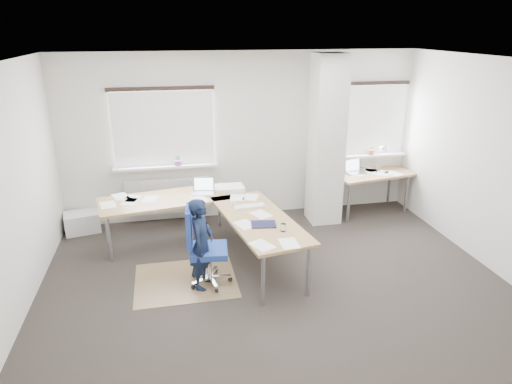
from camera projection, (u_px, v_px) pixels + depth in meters
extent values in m
plane|color=black|center=(276.00, 286.00, 5.89)|extent=(6.00, 6.00, 0.00)
cube|color=silver|center=(242.00, 137.00, 7.71)|extent=(6.00, 0.04, 2.80)
cube|color=silver|center=(367.00, 301.00, 3.10)|extent=(6.00, 0.04, 2.80)
cube|color=silver|center=(5.00, 202.00, 4.85)|extent=(0.04, 5.00, 2.80)
cube|color=silver|center=(501.00, 169.00, 5.96)|extent=(0.04, 5.00, 2.80)
cube|color=white|center=(280.00, 61.00, 4.93)|extent=(6.00, 5.00, 0.04)
cube|color=silver|center=(326.00, 141.00, 7.45)|extent=(0.50, 0.50, 2.78)
cube|color=white|center=(163.00, 129.00, 7.37)|extent=(1.60, 0.04, 1.20)
cube|color=white|center=(163.00, 129.00, 7.33)|extent=(1.60, 0.02, 1.20)
cube|color=white|center=(166.00, 166.00, 7.52)|extent=(1.70, 0.20, 0.04)
cube|color=white|center=(371.00, 120.00, 8.04)|extent=(1.20, 0.04, 1.20)
cube|color=white|center=(372.00, 120.00, 8.00)|extent=(1.20, 0.02, 1.20)
cube|color=white|center=(370.00, 155.00, 8.19)|extent=(1.30, 0.20, 0.04)
cube|color=white|center=(168.00, 196.00, 7.72)|extent=(1.40, 0.10, 0.60)
cylinder|color=#7C3E88|center=(178.00, 163.00, 7.52)|extent=(0.12, 0.12, 0.08)
imported|color=#2E6628|center=(178.00, 160.00, 7.50)|extent=(0.09, 0.06, 0.17)
cylinder|color=#964839|center=(370.00, 152.00, 8.15)|extent=(0.12, 0.12, 0.08)
imported|color=#2E6628|center=(371.00, 150.00, 8.13)|extent=(0.09, 0.07, 0.17)
cube|color=olive|center=(186.00, 280.00, 6.01)|extent=(1.32, 1.12, 0.01)
cube|color=white|center=(82.00, 222.00, 7.40)|extent=(0.61, 0.48, 0.32)
cube|color=olive|center=(167.00, 199.00, 6.85)|extent=(2.11, 1.14, 0.04)
cube|color=olive|center=(259.00, 219.00, 6.14)|extent=(1.14, 2.11, 0.04)
cylinder|color=gray|center=(109.00, 239.00, 6.41)|extent=(0.05, 0.05, 0.69)
cylinder|color=gray|center=(106.00, 223.00, 6.93)|extent=(0.05, 0.05, 0.69)
cylinder|color=gray|center=(220.00, 207.00, 7.55)|extent=(0.05, 0.05, 0.69)
cylinder|color=gray|center=(263.00, 280.00, 5.38)|extent=(0.05, 0.05, 0.69)
cylinder|color=gray|center=(308.00, 270.00, 5.58)|extent=(0.05, 0.05, 0.69)
cylinder|color=gray|center=(255.00, 217.00, 7.16)|extent=(0.05, 0.05, 0.69)
cube|color=#B7B7BC|center=(203.00, 193.00, 7.03)|extent=(0.36, 0.28, 0.01)
cube|color=#B7B7BC|center=(204.00, 184.00, 7.09)|extent=(0.33, 0.10, 0.22)
cube|color=silver|center=(204.00, 184.00, 7.09)|extent=(0.29, 0.08, 0.19)
cube|color=white|center=(249.00, 206.00, 6.51)|extent=(0.45, 0.17, 0.02)
cube|color=#131535|center=(264.00, 224.00, 5.92)|extent=(0.35, 0.28, 0.01)
cube|color=white|center=(229.00, 188.00, 7.16)|extent=(0.45, 0.33, 0.07)
imported|color=white|center=(234.00, 204.00, 6.52)|extent=(0.08, 0.08, 0.07)
cylinder|color=silver|center=(283.00, 227.00, 5.73)|extent=(0.07, 0.07, 0.10)
cube|color=olive|center=(372.00, 174.00, 8.04)|extent=(1.50, 0.93, 0.04)
cylinder|color=gray|center=(349.00, 202.00, 7.74)|extent=(0.05, 0.05, 0.69)
cylinder|color=gray|center=(406.00, 193.00, 8.15)|extent=(0.05, 0.05, 0.69)
cylinder|color=gray|center=(334.00, 193.00, 8.18)|extent=(0.05, 0.05, 0.69)
cylinder|color=gray|center=(389.00, 185.00, 8.59)|extent=(0.05, 0.05, 0.69)
cube|color=#B7B7BC|center=(356.00, 173.00, 8.00)|extent=(0.39, 0.32, 0.01)
cube|color=#B7B7BC|center=(352.00, 165.00, 8.05)|extent=(0.33, 0.15, 0.22)
cube|color=silver|center=(352.00, 165.00, 8.05)|extent=(0.28, 0.12, 0.19)
cylinder|color=white|center=(378.00, 167.00, 8.31)|extent=(0.10, 0.10, 0.02)
cylinder|color=white|center=(379.00, 157.00, 8.24)|extent=(0.02, 0.16, 0.38)
cylinder|color=white|center=(383.00, 147.00, 8.06)|extent=(0.02, 0.29, 0.13)
cone|color=white|center=(386.00, 150.00, 7.94)|extent=(0.14, 0.16, 0.17)
cube|color=navy|center=(209.00, 251.00, 5.81)|extent=(0.51, 0.51, 0.08)
cube|color=navy|center=(189.00, 227.00, 5.67)|extent=(0.10, 0.41, 0.51)
cylinder|color=silver|center=(209.00, 264.00, 5.88)|extent=(0.06, 0.06, 0.34)
cylinder|color=black|center=(230.00, 279.00, 5.98)|extent=(0.06, 0.04, 0.06)
cylinder|color=black|center=(216.00, 270.00, 6.20)|extent=(0.05, 0.07, 0.06)
cylinder|color=black|center=(194.00, 275.00, 6.08)|extent=(0.07, 0.06, 0.06)
cylinder|color=black|center=(193.00, 287.00, 5.79)|extent=(0.07, 0.06, 0.06)
cylinder|color=black|center=(217.00, 290.00, 5.73)|extent=(0.04, 0.07, 0.06)
imported|color=black|center=(202.00, 244.00, 5.69)|extent=(0.43, 0.51, 1.20)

